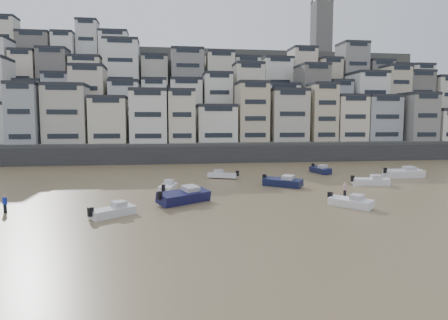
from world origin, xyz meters
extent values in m
plane|color=olive|center=(0.00, 0.00, 0.00)|extent=(400.00, 400.00, 0.00)
cube|color=#38383A|center=(10.00, 65.00, 1.75)|extent=(140.00, 3.00, 3.50)
cube|color=#4C4C47|center=(15.00, 72.00, 2.00)|extent=(140.00, 14.00, 4.00)
cube|color=#4C4C47|center=(15.00, 84.00, 5.00)|extent=(140.00, 14.00, 10.00)
cube|color=#4C4C47|center=(15.00, 96.00, 9.00)|extent=(140.00, 14.00, 18.00)
cube|color=#4C4C47|center=(15.00, 108.00, 13.00)|extent=(140.00, 16.00, 26.00)
cube|color=#4C4C47|center=(15.00, 122.00, 16.00)|extent=(140.00, 18.00, 32.00)
cube|color=#66635E|center=(55.00, 120.00, 41.00)|extent=(6.00, 6.00, 18.00)
camera|label=1|loc=(-0.47, -17.38, 8.69)|focal=32.00mm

